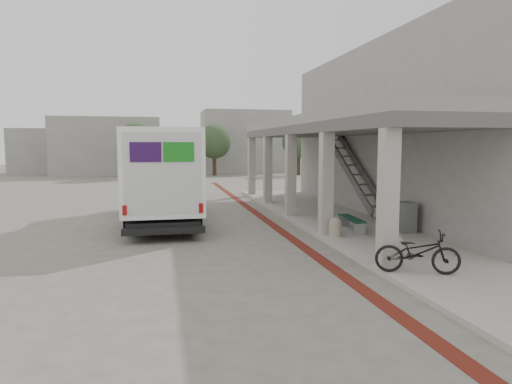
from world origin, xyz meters
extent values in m
plane|color=#635D55|center=(0.00, 0.00, 0.00)|extent=(120.00, 120.00, 0.00)
cube|color=#5D1C12|center=(1.00, 2.00, 0.01)|extent=(0.35, 40.00, 0.01)
cube|color=gray|center=(4.00, 0.00, 0.06)|extent=(4.40, 28.00, 0.12)
cube|color=gray|center=(7.35, 4.50, 3.50)|extent=(4.30, 17.00, 7.00)
cube|color=#585653|center=(3.60, 4.50, 3.50)|extent=(3.40, 16.90, 0.35)
cube|color=gray|center=(3.60, 4.50, 3.85)|extent=(3.40, 16.90, 0.35)
cube|color=gray|center=(-8.00, 34.00, 2.75)|extent=(10.00, 6.00, 5.50)
cube|color=gray|center=(-1.00, 38.00, 2.00)|extent=(8.00, 6.00, 4.00)
cube|color=gray|center=(6.00, 36.00, 3.25)|extent=(9.00, 6.00, 6.50)
cube|color=gray|center=(-14.00, 37.00, 2.25)|extent=(7.00, 5.00, 4.50)
cylinder|color=#38281C|center=(-5.00, 28.00, 1.20)|extent=(0.36, 0.36, 2.40)
sphere|color=#283921|center=(-5.00, 28.00, 3.20)|extent=(3.20, 3.20, 3.20)
cylinder|color=#38281C|center=(2.00, 30.00, 1.20)|extent=(0.36, 0.36, 2.40)
sphere|color=#283921|center=(2.00, 30.00, 3.20)|extent=(3.20, 3.20, 3.20)
cylinder|color=#38281C|center=(10.00, 29.00, 1.20)|extent=(0.36, 0.36, 2.40)
sphere|color=#283921|center=(10.00, 29.00, 3.20)|extent=(3.20, 3.20, 3.20)
cube|color=black|center=(-2.95, 4.55, 0.43)|extent=(2.28, 7.49, 0.32)
cube|color=white|center=(-2.94, 3.59, 2.08)|extent=(2.59, 5.57, 2.78)
cube|color=white|center=(-2.96, 7.27, 1.92)|extent=(2.57, 2.04, 2.46)
cube|color=white|center=(-2.96, 8.39, 1.01)|extent=(2.35, 0.65, 0.85)
cube|color=black|center=(-2.96, 8.13, 2.51)|extent=(2.35, 0.53, 1.12)
cube|color=black|center=(-2.93, 0.70, 0.37)|extent=(2.46, 0.28, 0.19)
cube|color=#30104B|center=(-4.23, 4.33, 2.56)|extent=(0.03, 1.50, 0.80)
cube|color=#1C801D|center=(-4.23, 2.73, 2.56)|extent=(0.03, 1.50, 0.80)
cube|color=#30104B|center=(-3.41, 0.77, 2.72)|extent=(0.91, 0.04, 0.59)
cube|color=#1C801D|center=(-2.45, 0.78, 2.72)|extent=(0.91, 0.04, 0.59)
cylinder|color=black|center=(-4.08, 7.32, 0.48)|extent=(0.30, 0.96, 0.96)
cylinder|color=black|center=(-1.84, 7.33, 0.48)|extent=(0.30, 0.96, 0.96)
cylinder|color=black|center=(-4.06, 2.41, 0.48)|extent=(0.30, 0.96, 0.96)
cylinder|color=black|center=(-1.82, 2.42, 0.48)|extent=(0.30, 0.96, 0.96)
cube|color=gray|center=(3.10, 0.15, 0.31)|extent=(0.38, 0.10, 0.37)
cube|color=gray|center=(3.20, 1.62, 0.31)|extent=(0.38, 0.10, 0.37)
cube|color=#133A2B|center=(3.01, 0.90, 0.51)|extent=(0.23, 1.77, 0.04)
cube|color=#133A2B|center=(3.15, 0.89, 0.51)|extent=(0.23, 1.77, 0.04)
cube|color=#133A2B|center=(3.29, 0.88, 0.51)|extent=(0.23, 1.77, 0.04)
cylinder|color=tan|center=(2.79, -2.69, 0.31)|extent=(0.37, 0.37, 0.37)
sphere|color=tan|center=(2.79, -2.69, 0.49)|extent=(0.37, 0.37, 0.37)
cylinder|color=gray|center=(2.26, 0.08, 0.32)|extent=(0.39, 0.39, 0.39)
sphere|color=gray|center=(2.26, 0.08, 0.51)|extent=(0.39, 0.39, 0.39)
cube|color=slate|center=(4.74, 0.21, 0.61)|extent=(0.47, 0.61, 0.98)
imported|color=black|center=(2.50, -4.14, 0.60)|extent=(1.92, 1.27, 0.95)
camera|label=1|loc=(-2.98, -13.02, 2.95)|focal=32.00mm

